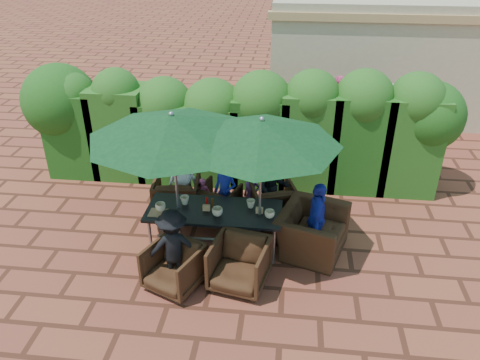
# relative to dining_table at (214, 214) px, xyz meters

# --- Properties ---
(ground) EXTENTS (80.00, 80.00, 0.00)m
(ground) POSITION_rel_dining_table_xyz_m (0.09, 0.15, -0.67)
(ground) COLOR brown
(ground) RESTS_ON ground
(dining_table) EXTENTS (2.26, 0.90, 0.75)m
(dining_table) POSITION_rel_dining_table_xyz_m (0.00, 0.00, 0.00)
(dining_table) COLOR black
(dining_table) RESTS_ON ground
(umbrella_left) EXTENTS (2.67, 2.67, 2.46)m
(umbrella_left) POSITION_rel_dining_table_xyz_m (-0.61, -0.00, 1.54)
(umbrella_left) COLOR gray
(umbrella_left) RESTS_ON ground
(umbrella_right) EXTENTS (2.45, 2.45, 2.46)m
(umbrella_right) POSITION_rel_dining_table_xyz_m (0.77, -0.06, 1.54)
(umbrella_right) COLOR gray
(umbrella_right) RESTS_ON ground
(chair_far_left) EXTENTS (0.92, 0.87, 0.87)m
(chair_far_left) POSITION_rel_dining_table_xyz_m (-0.87, 0.96, -0.24)
(chair_far_left) COLOR black
(chair_far_left) RESTS_ON ground
(chair_far_mid) EXTENTS (0.89, 0.86, 0.73)m
(chair_far_mid) POSITION_rel_dining_table_xyz_m (-0.08, 0.94, -0.31)
(chair_far_mid) COLOR black
(chair_far_mid) RESTS_ON ground
(chair_far_right) EXTENTS (0.98, 0.95, 0.81)m
(chair_far_right) POSITION_rel_dining_table_xyz_m (0.93, 1.00, -0.27)
(chair_far_right) COLOR black
(chair_far_right) RESTS_ON ground
(chair_near_left) EXTENTS (0.99, 0.96, 0.79)m
(chair_near_left) POSITION_rel_dining_table_xyz_m (-0.46, -1.06, -0.28)
(chair_near_left) COLOR black
(chair_near_left) RESTS_ON ground
(chair_near_right) EXTENTS (0.97, 0.93, 0.85)m
(chair_near_right) POSITION_rel_dining_table_xyz_m (0.53, -0.91, -0.25)
(chair_near_right) COLOR black
(chair_near_right) RESTS_ON ground
(chair_end_right) EXTENTS (1.09, 1.36, 1.03)m
(chair_end_right) POSITION_rel_dining_table_xyz_m (1.64, 0.09, -0.16)
(chair_end_right) COLOR black
(chair_end_right) RESTS_ON ground
(adult_far_left) EXTENTS (0.64, 0.44, 1.20)m
(adult_far_left) POSITION_rel_dining_table_xyz_m (-0.76, 1.03, -0.07)
(adult_far_left) COLOR white
(adult_far_left) RESTS_ON ground
(adult_far_mid) EXTENTS (0.49, 0.43, 1.18)m
(adult_far_mid) POSITION_rel_dining_table_xyz_m (0.06, 0.86, -0.09)
(adult_far_mid) COLOR #1E28A3
(adult_far_mid) RESTS_ON ground
(adult_far_right) EXTENTS (0.70, 0.52, 1.31)m
(adult_far_right) POSITION_rel_dining_table_xyz_m (0.92, 1.00, -0.02)
(adult_far_right) COLOR black
(adult_far_right) RESTS_ON ground
(adult_near_left) EXTENTS (0.89, 0.60, 1.27)m
(adult_near_left) POSITION_rel_dining_table_xyz_m (-0.48, -0.92, -0.04)
(adult_near_left) COLOR black
(adult_near_left) RESTS_ON ground
(adult_end_right) EXTENTS (0.42, 0.80, 1.33)m
(adult_end_right) POSITION_rel_dining_table_xyz_m (1.71, 0.03, -0.01)
(adult_end_right) COLOR #1E28A3
(adult_end_right) RESTS_ON ground
(child_left) EXTENTS (0.28, 0.23, 0.78)m
(child_left) POSITION_rel_dining_table_xyz_m (-0.38, 0.95, -0.29)
(child_left) COLOR #E14F88
(child_left) RESTS_ON ground
(child_right) EXTENTS (0.37, 0.34, 0.86)m
(child_right) POSITION_rel_dining_table_xyz_m (0.53, 1.11, -0.25)
(child_right) COLOR #994FAC
(child_right) RESTS_ON ground
(pedestrian_a) EXTENTS (1.53, 0.89, 1.55)m
(pedestrian_a) POSITION_rel_dining_table_xyz_m (1.60, 4.43, 0.10)
(pedestrian_a) COLOR green
(pedestrian_a) RESTS_ON ground
(pedestrian_b) EXTENTS (1.01, 0.89, 1.80)m
(pedestrian_b) POSITION_rel_dining_table_xyz_m (2.31, 4.44, 0.23)
(pedestrian_b) COLOR #E14F88
(pedestrian_b) RESTS_ON ground
(pedestrian_c) EXTENTS (1.13, 0.97, 1.62)m
(pedestrian_c) POSITION_rel_dining_table_xyz_m (3.64, 4.52, 0.14)
(pedestrian_c) COLOR gray
(pedestrian_c) RESTS_ON ground
(cup_a) EXTENTS (0.17, 0.17, 0.14)m
(cup_a) POSITION_rel_dining_table_xyz_m (-0.88, -0.12, 0.14)
(cup_a) COLOR beige
(cup_a) RESTS_ON dining_table
(cup_b) EXTENTS (0.15, 0.15, 0.14)m
(cup_b) POSITION_rel_dining_table_xyz_m (-0.52, 0.13, 0.15)
(cup_b) COLOR beige
(cup_b) RESTS_ON dining_table
(cup_c) EXTENTS (0.18, 0.18, 0.14)m
(cup_c) POSITION_rel_dining_table_xyz_m (0.08, -0.16, 0.15)
(cup_c) COLOR beige
(cup_c) RESTS_ON dining_table
(cup_d) EXTENTS (0.15, 0.15, 0.14)m
(cup_d) POSITION_rel_dining_table_xyz_m (0.60, 0.15, 0.14)
(cup_d) COLOR beige
(cup_d) RESTS_ON dining_table
(cup_e) EXTENTS (0.16, 0.16, 0.13)m
(cup_e) POSITION_rel_dining_table_xyz_m (0.93, -0.12, 0.14)
(cup_e) COLOR beige
(cup_e) RESTS_ON dining_table
(ketchup_bottle) EXTENTS (0.04, 0.04, 0.17)m
(ketchup_bottle) POSITION_rel_dining_table_xyz_m (-0.14, 0.11, 0.16)
(ketchup_bottle) COLOR #B20C0A
(ketchup_bottle) RESTS_ON dining_table
(sauce_bottle) EXTENTS (0.04, 0.04, 0.17)m
(sauce_bottle) POSITION_rel_dining_table_xyz_m (-0.04, 0.07, 0.16)
(sauce_bottle) COLOR #4C230C
(sauce_bottle) RESTS_ON dining_table
(serving_tray) EXTENTS (0.35, 0.25, 0.02)m
(serving_tray) POSITION_rel_dining_table_xyz_m (-0.87, -0.21, 0.08)
(serving_tray) COLOR #A2714E
(serving_tray) RESTS_ON dining_table
(number_block_left) EXTENTS (0.12, 0.06, 0.10)m
(number_block_left) POSITION_rel_dining_table_xyz_m (-0.12, -0.03, 0.13)
(number_block_left) COLOR tan
(number_block_left) RESTS_ON dining_table
(number_block_right) EXTENTS (0.12, 0.06, 0.10)m
(number_block_right) POSITION_rel_dining_table_xyz_m (0.76, -0.01, 0.13)
(number_block_right) COLOR tan
(number_block_right) RESTS_ON dining_table
(hedge_wall) EXTENTS (9.10, 1.60, 2.52)m
(hedge_wall) POSITION_rel_dining_table_xyz_m (0.04, 2.47, 0.69)
(hedge_wall) COLOR #133B10
(hedge_wall) RESTS_ON ground
(building) EXTENTS (6.20, 3.08, 3.20)m
(building) POSITION_rel_dining_table_xyz_m (3.59, 7.14, 0.93)
(building) COLOR #C3B091
(building) RESTS_ON ground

